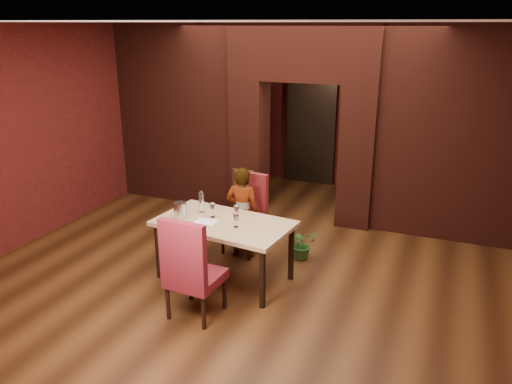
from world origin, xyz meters
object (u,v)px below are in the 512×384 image
at_px(wine_bucket, 180,210).
at_px(chair_far, 244,215).
at_px(chair_near, 195,266).
at_px(wine_glass_b, 237,213).
at_px(wine_glass_a, 212,210).
at_px(potted_plant, 302,244).
at_px(dining_table, 224,250).
at_px(person_seated, 243,212).
at_px(wine_glass_c, 236,220).
at_px(water_bottle, 202,202).

bearing_deg(wine_bucket, chair_far, 62.94).
height_order(chair_near, wine_glass_b, chair_near).
distance_m(wine_glass_a, potted_plant, 1.46).
relative_size(wine_bucket, potted_plant, 0.47).
distance_m(wine_glass_b, potted_plant, 1.23).
distance_m(dining_table, potted_plant, 1.22).
height_order(wine_glass_a, potted_plant, wine_glass_a).
bearing_deg(person_seated, chair_near, 89.34).
bearing_deg(dining_table, person_seated, 101.00).
height_order(chair_near, wine_bucket, chair_near).
relative_size(person_seated, wine_glass_b, 7.21).
bearing_deg(potted_plant, wine_glass_b, -128.62).
xyz_separation_m(wine_glass_a, wine_glass_b, (0.32, 0.05, -0.00)).
bearing_deg(wine_glass_a, wine_bucket, -154.82).
bearing_deg(dining_table, potted_plant, 57.34).
xyz_separation_m(wine_glass_a, wine_glass_c, (0.42, -0.19, -0.00)).
height_order(chair_far, chair_near, chair_near).
distance_m(dining_table, person_seated, 0.76).
height_order(chair_far, potted_plant, chair_far).
height_order(chair_near, potted_plant, chair_near).
xyz_separation_m(wine_glass_b, wine_glass_c, (0.10, -0.24, 0.00)).
bearing_deg(wine_glass_b, person_seated, 106.66).
relative_size(chair_near, person_seated, 0.93).
relative_size(wine_glass_b, potted_plant, 0.42).
xyz_separation_m(dining_table, wine_glass_b, (0.12, 0.13, 0.49)).
xyz_separation_m(wine_glass_b, water_bottle, (-0.53, 0.06, 0.06)).
relative_size(dining_table, potted_plant, 3.90).
relative_size(dining_table, chair_near, 1.39).
bearing_deg(wine_glass_a, wine_glass_c, -24.19).
bearing_deg(chair_near, wine_glass_b, -89.44).
relative_size(dining_table, chair_far, 1.48).
xyz_separation_m(wine_glass_b, potted_plant, (0.65, 0.81, -0.67)).
relative_size(chair_far, water_bottle, 3.90).
xyz_separation_m(chair_far, wine_glass_a, (-0.10, -0.76, 0.32)).
distance_m(dining_table, water_bottle, 0.71).
distance_m(wine_glass_c, wine_bucket, 0.79).
bearing_deg(chair_far, wine_glass_b, -64.60).
distance_m(chair_near, wine_glass_c, 0.84).
bearing_deg(chair_near, potted_plant, -107.49).
bearing_deg(dining_table, wine_glass_c, -19.45).
height_order(wine_glass_b, potted_plant, wine_glass_b).
height_order(person_seated, wine_glass_b, person_seated).
relative_size(chair_near, wine_bucket, 5.90).
distance_m(chair_far, person_seated, 0.15).
bearing_deg(wine_glass_b, water_bottle, 173.39).
height_order(chair_near, water_bottle, chair_near).
height_order(wine_bucket, potted_plant, wine_bucket).
xyz_separation_m(dining_table, potted_plant, (0.76, 0.94, -0.18)).
bearing_deg(chair_far, water_bottle, -107.69).
height_order(dining_table, wine_bucket, wine_bucket).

